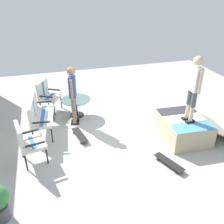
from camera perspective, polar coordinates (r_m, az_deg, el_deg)
ground_plane at (r=6.77m, az=1.76°, el=-5.97°), size 12.00×12.00×0.10m
skate_ramp at (r=6.82m, az=16.59°, el=-3.54°), size 1.46×1.95×0.59m
patio_bench at (r=6.91m, az=-17.00°, el=-0.13°), size 1.30×0.68×1.02m
patio_chair_near_house at (r=8.06m, az=-15.18°, el=4.24°), size 0.81×0.78×1.02m
patio_chair_by_wall at (r=5.82m, az=-19.52°, el=-6.29°), size 0.72×0.67×1.02m
patio_table at (r=7.63m, az=-8.43°, el=1.85°), size 0.90×0.90×0.57m
person_watching at (r=6.97m, az=-9.24°, el=4.80°), size 0.47×0.30×1.75m
person_skater at (r=6.16m, az=18.77°, el=6.02°), size 0.48×0.25×1.69m
skateboard_by_bench at (r=6.68m, az=-7.60°, el=-5.38°), size 0.82×0.35×0.10m
skateboard_spare at (r=5.86m, az=13.26°, el=-11.48°), size 0.82×0.47×0.10m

